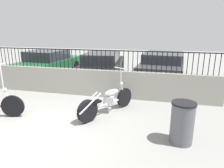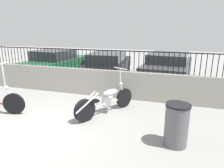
{
  "view_description": "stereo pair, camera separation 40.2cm",
  "coord_description": "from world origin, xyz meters",
  "px_view_note": "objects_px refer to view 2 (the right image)",
  "views": [
    {
      "loc": [
        2.77,
        -3.57,
        2.37
      ],
      "look_at": [
        1.35,
        2.28,
        0.7
      ],
      "focal_mm": 32.0,
      "sensor_mm": 36.0,
      "label": 1
    },
    {
      "loc": [
        3.16,
        -3.46,
        2.37
      ],
      "look_at": [
        1.35,
        2.28,
        0.7
      ],
      "focal_mm": 32.0,
      "sensor_mm": 36.0,
      "label": 2
    }
  ],
  "objects_px": {
    "car_green": "(56,62)",
    "car_black": "(108,64)",
    "trash_bin": "(177,125)",
    "motorcycle_silver": "(103,102)",
    "car_dark_grey": "(168,67)"
  },
  "relations": [
    {
      "from": "car_green",
      "to": "car_black",
      "type": "bearing_deg",
      "value": -79.8
    },
    {
      "from": "motorcycle_silver",
      "to": "car_dark_grey",
      "type": "xyz_separation_m",
      "value": [
        1.57,
        4.52,
        0.29
      ]
    },
    {
      "from": "trash_bin",
      "to": "car_black",
      "type": "bearing_deg",
      "value": 121.45
    },
    {
      "from": "motorcycle_silver",
      "to": "car_black",
      "type": "height_order",
      "value": "motorcycle_silver"
    },
    {
      "from": "motorcycle_silver",
      "to": "trash_bin",
      "type": "xyz_separation_m",
      "value": [
        1.97,
        -1.01,
        0.08
      ]
    },
    {
      "from": "motorcycle_silver",
      "to": "car_green",
      "type": "height_order",
      "value": "car_green"
    },
    {
      "from": "car_green",
      "to": "car_dark_grey",
      "type": "bearing_deg",
      "value": -82.33
    },
    {
      "from": "motorcycle_silver",
      "to": "car_dark_grey",
      "type": "distance_m",
      "value": 4.79
    },
    {
      "from": "motorcycle_silver",
      "to": "car_dark_grey",
      "type": "bearing_deg",
      "value": 10.83
    },
    {
      "from": "motorcycle_silver",
      "to": "car_green",
      "type": "xyz_separation_m",
      "value": [
        -4.17,
        4.17,
        0.28
      ]
    },
    {
      "from": "trash_bin",
      "to": "car_green",
      "type": "height_order",
      "value": "car_green"
    },
    {
      "from": "car_green",
      "to": "car_black",
      "type": "distance_m",
      "value": 2.8
    },
    {
      "from": "car_black",
      "to": "car_dark_grey",
      "type": "bearing_deg",
      "value": -93.51
    },
    {
      "from": "motorcycle_silver",
      "to": "car_black",
      "type": "bearing_deg",
      "value": 47.25
    },
    {
      "from": "motorcycle_silver",
      "to": "car_green",
      "type": "relative_size",
      "value": 0.47
    }
  ]
}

